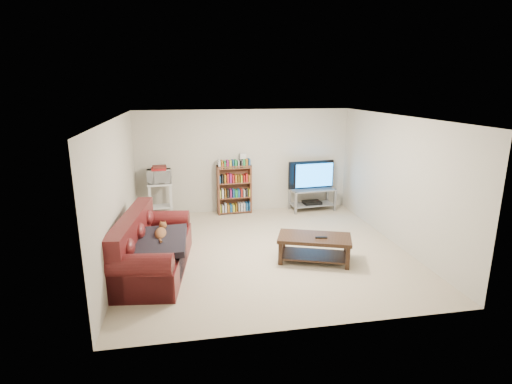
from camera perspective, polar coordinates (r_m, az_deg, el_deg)
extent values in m
plane|color=beige|center=(7.40, 1.33, -8.25)|extent=(5.00, 5.00, 0.00)
plane|color=white|center=(6.83, 1.45, 10.61)|extent=(5.00, 5.00, 0.00)
plane|color=beige|center=(9.43, -1.68, 4.42)|extent=(5.00, 0.00, 5.00)
plane|color=beige|center=(4.71, 7.55, -6.49)|extent=(5.00, 0.00, 5.00)
plane|color=beige|center=(6.97, -19.17, -0.14)|extent=(0.00, 5.00, 5.00)
plane|color=beige|center=(7.90, 19.45, 1.53)|extent=(0.00, 5.00, 5.00)
cube|color=#551516|center=(6.77, -14.20, -9.10)|extent=(1.22, 2.30, 0.42)
cube|color=#551516|center=(6.74, -17.23, -6.94)|extent=(0.53, 2.21, 0.92)
cube|color=#551516|center=(5.88, -16.04, -12.40)|extent=(0.92, 0.35, 0.54)
cube|color=#551516|center=(7.63, -12.86, -5.74)|extent=(0.92, 0.35, 0.54)
cube|color=black|center=(6.48, -13.76, -6.91)|extent=(0.90, 1.14, 0.19)
cube|color=black|center=(6.88, 8.36, -6.53)|extent=(1.36, 0.99, 0.06)
cube|color=black|center=(7.00, 8.26, -8.92)|extent=(1.22, 0.89, 0.03)
cube|color=black|center=(6.77, 3.52, -8.80)|extent=(0.09, 0.09, 0.38)
cube|color=black|center=(6.76, 12.96, -9.22)|extent=(0.09, 0.09, 0.38)
cube|color=black|center=(7.22, 3.95, -7.26)|extent=(0.09, 0.09, 0.38)
cube|color=black|center=(7.21, 12.76, -7.65)|extent=(0.09, 0.09, 0.38)
cube|color=black|center=(6.82, 9.30, -6.42)|extent=(0.21, 0.09, 0.02)
cube|color=#999EA3|center=(9.65, 8.06, 0.37)|extent=(1.10, 0.58, 0.03)
cube|color=#999EA3|center=(9.75, 7.98, -1.71)|extent=(1.05, 0.55, 0.02)
cube|color=gray|center=(9.35, 5.70, -1.63)|extent=(0.05, 0.05, 0.53)
cube|color=gray|center=(9.75, 11.20, -1.16)|extent=(0.05, 0.05, 0.53)
cube|color=gray|center=(9.72, 4.81, -0.96)|extent=(0.05, 0.05, 0.53)
cube|color=gray|center=(10.11, 10.14, -0.53)|extent=(0.05, 0.05, 0.53)
imported|color=black|center=(9.57, 8.13, 2.37)|extent=(1.15, 0.26, 0.66)
cube|color=black|center=(9.74, 7.99, -1.49)|extent=(0.45, 0.34, 0.06)
cube|color=brown|center=(9.27, -5.42, 0.23)|extent=(0.05, 0.25, 1.15)
cube|color=brown|center=(9.41, -0.86, 0.50)|extent=(0.05, 0.25, 1.15)
cube|color=brown|center=(9.21, -3.17, 3.74)|extent=(0.81, 0.29, 0.03)
cube|color=maroon|center=(9.17, -4.27, 3.99)|extent=(0.24, 0.19, 0.06)
cube|color=silver|center=(9.06, -13.61, 1.16)|extent=(0.56, 0.42, 0.04)
cube|color=silver|center=(9.19, -13.41, -2.03)|extent=(0.50, 0.38, 0.03)
cube|color=silver|center=(9.02, -14.85, -1.76)|extent=(0.05, 0.05, 0.81)
cube|color=silver|center=(9.02, -12.00, -1.58)|extent=(0.05, 0.05, 0.81)
cube|color=silver|center=(9.31, -14.85, -1.24)|extent=(0.05, 0.05, 0.81)
cube|color=silver|center=(9.32, -12.09, -1.07)|extent=(0.05, 0.05, 0.81)
imported|color=silver|center=(9.02, -13.67, 2.18)|extent=(0.55, 0.39, 0.29)
cube|color=maroon|center=(8.99, -13.74, 3.23)|extent=(0.33, 0.29, 0.05)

